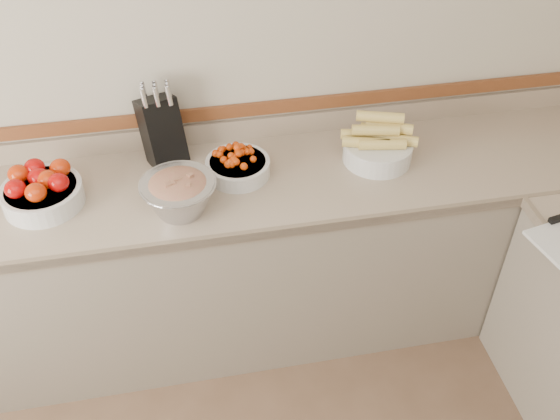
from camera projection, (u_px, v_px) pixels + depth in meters
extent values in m
plane|color=#B8AD97|center=(166.00, 63.00, 2.54)|extent=(4.00, 0.00, 4.00)
cube|color=gray|center=(182.00, 192.00, 2.58)|extent=(4.00, 0.65, 0.04)
cube|color=gray|center=(192.00, 268.00, 2.87)|extent=(4.00, 0.63, 0.86)
cube|color=#776550|center=(188.00, 244.00, 2.34)|extent=(4.00, 0.02, 0.04)
cube|color=gray|center=(175.00, 136.00, 2.76)|extent=(4.00, 0.02, 0.10)
cube|color=brown|center=(173.00, 117.00, 2.70)|extent=(4.00, 0.02, 0.06)
cube|color=black|center=(162.00, 131.00, 2.63)|extent=(0.21, 0.23, 0.31)
cylinder|color=silver|center=(144.00, 98.00, 2.48)|extent=(0.03, 0.04, 0.08)
cylinder|color=silver|center=(156.00, 97.00, 2.49)|extent=(0.03, 0.04, 0.08)
cylinder|color=silver|center=(169.00, 96.00, 2.49)|extent=(0.03, 0.04, 0.08)
cylinder|color=silver|center=(144.00, 95.00, 2.50)|extent=(0.03, 0.04, 0.08)
cylinder|color=silver|center=(156.00, 93.00, 2.51)|extent=(0.03, 0.04, 0.08)
cylinder|color=silver|center=(168.00, 92.00, 2.52)|extent=(0.03, 0.04, 0.08)
cylinder|color=silver|center=(144.00, 91.00, 2.53)|extent=(0.03, 0.04, 0.08)
cylinder|color=silver|center=(156.00, 90.00, 2.53)|extent=(0.03, 0.04, 0.08)
cylinder|color=silver|center=(168.00, 88.00, 2.54)|extent=(0.03, 0.04, 0.08)
cylinder|color=silver|center=(43.00, 195.00, 2.46)|extent=(0.32, 0.32, 0.08)
torus|color=silver|center=(41.00, 188.00, 2.44)|extent=(0.32, 0.32, 0.01)
cylinder|color=white|center=(41.00, 188.00, 2.44)|extent=(0.28, 0.28, 0.01)
ellipsoid|color=#AC0806|center=(15.00, 189.00, 2.37)|extent=(0.08, 0.08, 0.07)
ellipsoid|color=#BC2906|center=(36.00, 192.00, 2.35)|extent=(0.08, 0.08, 0.07)
ellipsoid|color=#AC0806|center=(58.00, 182.00, 2.40)|extent=(0.08, 0.08, 0.07)
ellipsoid|color=#BC2906|center=(18.00, 174.00, 2.44)|extent=(0.08, 0.08, 0.07)
ellipsoid|color=#AC0806|center=(38.00, 177.00, 2.42)|extent=(0.08, 0.08, 0.07)
ellipsoid|color=#BC2906|center=(60.00, 168.00, 2.47)|extent=(0.08, 0.08, 0.07)
ellipsoid|color=#AC0806|center=(35.00, 168.00, 2.47)|extent=(0.08, 0.08, 0.07)
ellipsoid|color=#BC2906|center=(48.00, 180.00, 2.41)|extent=(0.08, 0.08, 0.07)
cylinder|color=silver|center=(238.00, 168.00, 2.61)|extent=(0.27, 0.27, 0.07)
torus|color=silver|center=(238.00, 162.00, 2.59)|extent=(0.27, 0.27, 0.01)
cylinder|color=white|center=(238.00, 162.00, 2.59)|extent=(0.23, 0.23, 0.01)
sphere|color=#C33706|center=(237.00, 148.00, 2.55)|extent=(0.03, 0.03, 0.03)
sphere|color=#C33706|center=(241.00, 152.00, 2.56)|extent=(0.03, 0.03, 0.03)
sphere|color=#C33706|center=(239.00, 149.00, 2.55)|extent=(0.03, 0.03, 0.03)
sphere|color=#C33706|center=(248.00, 166.00, 2.52)|extent=(0.03, 0.03, 0.03)
sphere|color=#C33706|center=(236.00, 145.00, 2.64)|extent=(0.03, 0.03, 0.03)
sphere|color=#C33706|center=(249.00, 160.00, 2.54)|extent=(0.03, 0.03, 0.03)
sphere|color=#C33706|center=(254.00, 156.00, 2.56)|extent=(0.03, 0.03, 0.03)
sphere|color=#C33706|center=(220.00, 167.00, 2.52)|extent=(0.03, 0.03, 0.03)
sphere|color=#C33706|center=(228.00, 164.00, 2.52)|extent=(0.03, 0.03, 0.03)
sphere|color=#C33706|center=(245.00, 151.00, 2.56)|extent=(0.03, 0.03, 0.03)
sphere|color=#C33706|center=(221.00, 150.00, 2.61)|extent=(0.03, 0.03, 0.03)
sphere|color=#C33706|center=(228.00, 145.00, 2.63)|extent=(0.03, 0.03, 0.03)
sphere|color=#C33706|center=(233.00, 162.00, 2.53)|extent=(0.03, 0.03, 0.03)
sphere|color=#C33706|center=(255.00, 160.00, 2.55)|extent=(0.03, 0.03, 0.03)
sphere|color=#C33706|center=(218.00, 150.00, 2.61)|extent=(0.03, 0.03, 0.03)
sphere|color=#C33706|center=(221.00, 152.00, 2.59)|extent=(0.03, 0.03, 0.03)
sphere|color=#C33706|center=(239.00, 154.00, 2.54)|extent=(0.03, 0.03, 0.03)
sphere|color=#C33706|center=(234.00, 155.00, 2.54)|extent=(0.03, 0.03, 0.03)
sphere|color=#C33706|center=(236.00, 148.00, 2.56)|extent=(0.03, 0.03, 0.03)
sphere|color=#C33706|center=(236.00, 150.00, 2.54)|extent=(0.03, 0.03, 0.03)
sphere|color=#C33706|center=(234.00, 159.00, 2.53)|extent=(0.03, 0.03, 0.03)
sphere|color=#C33706|center=(230.00, 168.00, 2.52)|extent=(0.03, 0.03, 0.03)
sphere|color=#C33706|center=(251.00, 152.00, 2.59)|extent=(0.03, 0.03, 0.03)
sphere|color=#C33706|center=(226.00, 159.00, 2.54)|extent=(0.03, 0.03, 0.03)
sphere|color=#C33706|center=(241.00, 147.00, 2.59)|extent=(0.03, 0.03, 0.03)
sphere|color=#C33706|center=(253.00, 157.00, 2.56)|extent=(0.03, 0.03, 0.03)
sphere|color=#C33706|center=(237.00, 149.00, 2.55)|extent=(0.03, 0.03, 0.03)
sphere|color=#C33706|center=(222.00, 164.00, 2.53)|extent=(0.03, 0.03, 0.03)
sphere|color=#C33706|center=(242.00, 153.00, 2.56)|extent=(0.03, 0.03, 0.03)
sphere|color=#C33706|center=(236.00, 157.00, 2.53)|extent=(0.03, 0.03, 0.03)
sphere|color=#C33706|center=(252.00, 146.00, 2.64)|extent=(0.03, 0.03, 0.03)
sphere|color=#C33706|center=(239.00, 154.00, 2.55)|extent=(0.03, 0.03, 0.03)
sphere|color=#C33706|center=(216.00, 153.00, 2.60)|extent=(0.03, 0.03, 0.03)
cylinder|color=silver|center=(377.00, 151.00, 2.69)|extent=(0.30, 0.30, 0.09)
torus|color=silver|center=(378.00, 144.00, 2.66)|extent=(0.30, 0.30, 0.01)
cylinder|color=tan|center=(366.00, 143.00, 2.62)|extent=(0.20, 0.10, 0.05)
cylinder|color=tan|center=(382.00, 144.00, 2.61)|extent=(0.20, 0.08, 0.05)
cylinder|color=tan|center=(395.00, 139.00, 2.64)|extent=(0.20, 0.13, 0.05)
cylinder|color=tan|center=(364.00, 135.00, 2.67)|extent=(0.20, 0.09, 0.05)
cylinder|color=tan|center=(383.00, 131.00, 2.69)|extent=(0.19, 0.14, 0.05)
cylinder|color=tan|center=(376.00, 130.00, 2.61)|extent=(0.20, 0.09, 0.05)
cylinder|color=tan|center=(389.00, 127.00, 2.63)|extent=(0.20, 0.12, 0.05)
cylinder|color=tan|center=(380.00, 117.00, 2.61)|extent=(0.20, 0.10, 0.05)
cylinder|color=#B2B2BA|center=(179.00, 197.00, 2.41)|extent=(0.30, 0.30, 0.14)
torus|color=#B2B2BA|center=(178.00, 184.00, 2.37)|extent=(0.30, 0.30, 0.01)
ellipsoid|color=#A1123B|center=(178.00, 186.00, 2.38)|extent=(0.24, 0.24, 0.08)
cube|color=#A1123B|center=(178.00, 182.00, 2.36)|extent=(0.02, 0.02, 0.02)
cube|color=#86A550|center=(178.00, 183.00, 2.36)|extent=(0.03, 0.03, 0.02)
cube|color=#A1123B|center=(190.00, 176.00, 2.37)|extent=(0.03, 0.03, 0.02)
cube|color=#86A550|center=(185.00, 178.00, 2.39)|extent=(0.03, 0.03, 0.02)
cube|color=#A1123B|center=(184.00, 179.00, 2.38)|extent=(0.03, 0.03, 0.02)
cube|color=#86A550|center=(172.00, 176.00, 2.38)|extent=(0.02, 0.02, 0.02)
cube|color=#A1123B|center=(179.00, 180.00, 2.36)|extent=(0.03, 0.03, 0.02)
cube|color=#86A550|center=(176.00, 180.00, 2.35)|extent=(0.02, 0.02, 0.02)
cube|color=#A1123B|center=(173.00, 184.00, 2.34)|extent=(0.02, 0.02, 0.02)
cube|color=#86A550|center=(174.00, 175.00, 2.40)|extent=(0.02, 0.02, 0.02)
cube|color=#A1123B|center=(188.00, 186.00, 2.33)|extent=(0.02, 0.02, 0.02)
cube|color=#86A550|center=(173.00, 181.00, 2.35)|extent=(0.03, 0.03, 0.02)
cube|color=#A1123B|center=(168.00, 186.00, 2.33)|extent=(0.02, 0.02, 0.02)
cube|color=#86A550|center=(173.00, 179.00, 2.37)|extent=(0.02, 0.02, 0.02)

